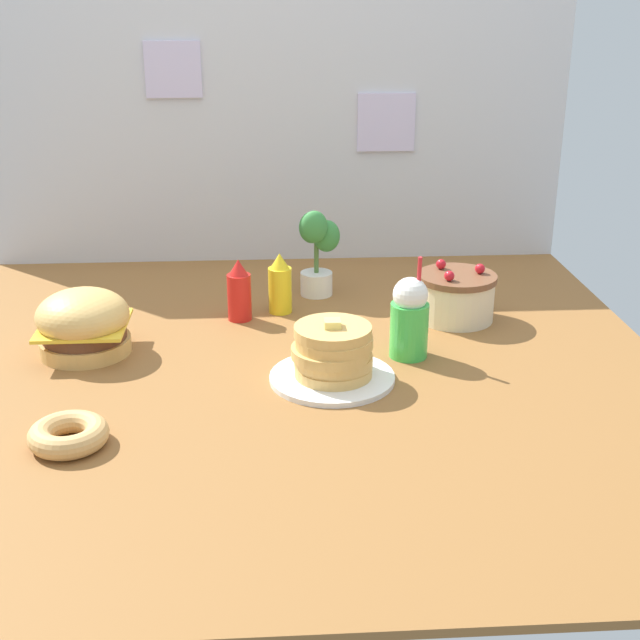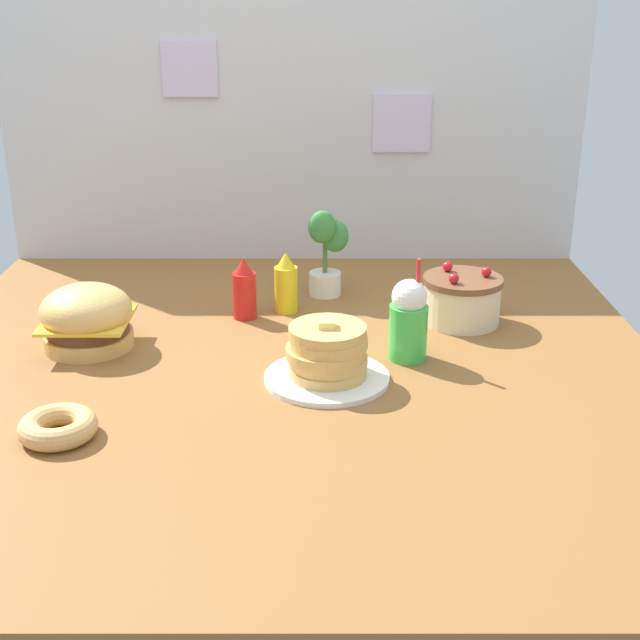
% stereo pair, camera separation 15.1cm
% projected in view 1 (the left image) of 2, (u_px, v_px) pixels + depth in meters
% --- Properties ---
extents(ground_plane, '(2.21, 2.15, 0.02)m').
position_uv_depth(ground_plane, '(287.00, 372.00, 2.45)').
color(ground_plane, brown).
extents(back_wall, '(2.21, 0.04, 1.00)m').
position_uv_depth(back_wall, '(278.00, 132.00, 3.25)').
color(back_wall, silver).
rests_on(back_wall, ground_plane).
extents(burger, '(0.27, 0.27, 0.20)m').
position_uv_depth(burger, '(83.00, 324.00, 2.52)').
color(burger, '#DBA859').
rests_on(burger, ground_plane).
extents(pancake_stack, '(0.35, 0.35, 0.18)m').
position_uv_depth(pancake_stack, '(333.00, 357.00, 2.35)').
color(pancake_stack, white).
rests_on(pancake_stack, ground_plane).
extents(layer_cake, '(0.26, 0.26, 0.19)m').
position_uv_depth(layer_cake, '(456.00, 296.00, 2.78)').
color(layer_cake, beige).
rests_on(layer_cake, ground_plane).
extents(ketchup_bottle, '(0.08, 0.08, 0.21)m').
position_uv_depth(ketchup_bottle, '(239.00, 292.00, 2.77)').
color(ketchup_bottle, red).
rests_on(ketchup_bottle, ground_plane).
extents(mustard_bottle, '(0.08, 0.08, 0.21)m').
position_uv_depth(mustard_bottle, '(280.00, 285.00, 2.84)').
color(mustard_bottle, yellow).
rests_on(mustard_bottle, ground_plane).
extents(cream_soda_cup, '(0.11, 0.11, 0.31)m').
position_uv_depth(cream_soda_cup, '(410.00, 318.00, 2.49)').
color(cream_soda_cup, green).
rests_on(cream_soda_cup, ground_plane).
extents(donut_pink_glaze, '(0.19, 0.19, 0.06)m').
position_uv_depth(donut_pink_glaze, '(68.00, 434.00, 2.03)').
color(donut_pink_glaze, tan).
rests_on(donut_pink_glaze, ground_plane).
extents(potted_plant, '(0.14, 0.13, 0.31)m').
position_uv_depth(potted_plant, '(317.00, 249.00, 2.97)').
color(potted_plant, white).
rests_on(potted_plant, ground_plane).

